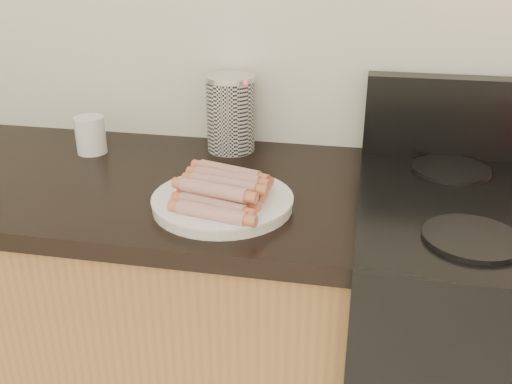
% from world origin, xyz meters
% --- Properties ---
extents(stove, '(0.76, 0.65, 0.91)m').
position_xyz_m(stove, '(0.78, 1.68, 0.46)').
color(stove, black).
rests_on(stove, floor).
extents(burner_near_left, '(0.18, 0.18, 0.01)m').
position_xyz_m(burner_near_left, '(0.61, 1.51, 0.92)').
color(burner_near_left, black).
rests_on(burner_near_left, stove).
extents(burner_far_left, '(0.18, 0.18, 0.01)m').
position_xyz_m(burner_far_left, '(0.61, 1.84, 0.92)').
color(burner_far_left, black).
rests_on(burner_far_left, stove).
extents(main_plate, '(0.30, 0.30, 0.02)m').
position_xyz_m(main_plate, '(0.12, 1.57, 0.91)').
color(main_plate, white).
rests_on(main_plate, counter_slab).
extents(hotdog_pile, '(0.14, 0.26, 0.06)m').
position_xyz_m(hotdog_pile, '(0.12, 1.57, 0.94)').
color(hotdog_pile, '#9F3733').
rests_on(hotdog_pile, main_plate).
extents(canister, '(0.13, 0.13, 0.20)m').
position_xyz_m(canister, '(0.06, 1.92, 1.00)').
color(canister, silver).
rests_on(canister, counter_slab).
extents(mug, '(0.09, 0.09, 0.10)m').
position_xyz_m(mug, '(-0.29, 1.83, 0.95)').
color(mug, silver).
rests_on(mug, counter_slab).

